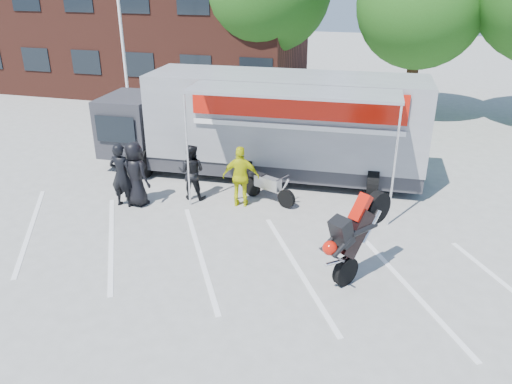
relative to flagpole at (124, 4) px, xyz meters
The scene contains 12 objects.
ground 12.83m from the flagpole, 58.02° to the right, with size 100.00×100.00×0.00m, color #A1A19C.
parking_bay_lines 12.06m from the flagpole, 55.25° to the right, with size 18.00×5.00×0.01m, color white.
office_building 8.97m from the flagpole, 115.15° to the left, with size 18.00×8.00×7.00m, color #4F2319.
flagpole is the anchor object (origin of this frame).
tree_mid 12.31m from the flagpole, 23.97° to the left, with size 5.44×5.44×7.68m.
transporter_truck 9.26m from the flagpole, 28.18° to the right, with size 10.51×5.06×3.34m, color #919499, non-canonical shape.
parked_motorcycle 10.54m from the flagpole, 37.71° to the right, with size 0.62×1.87×0.98m, color #A6A6AA, non-canonical shape.
stunt_bike_rider 14.49m from the flagpole, 40.24° to the right, with size 0.88×1.86×2.19m, color black, non-canonical shape.
spectator_leather_a 8.79m from the flagpole, 61.74° to the right, with size 0.93×0.60×1.90m, color black.
spectator_leather_b 8.80m from the flagpole, 64.64° to the right, with size 0.69×0.45×1.88m, color black.
spectator_leather_c 8.92m from the flagpole, 49.99° to the right, with size 0.81×0.63×1.67m, color black.
spectator_hivis 9.92m from the flagpole, 42.80° to the right, with size 1.05×0.44×1.79m, color #D4DB0B.
Camera 1 is at (4.30, -8.66, 6.24)m, focal length 35.00 mm.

